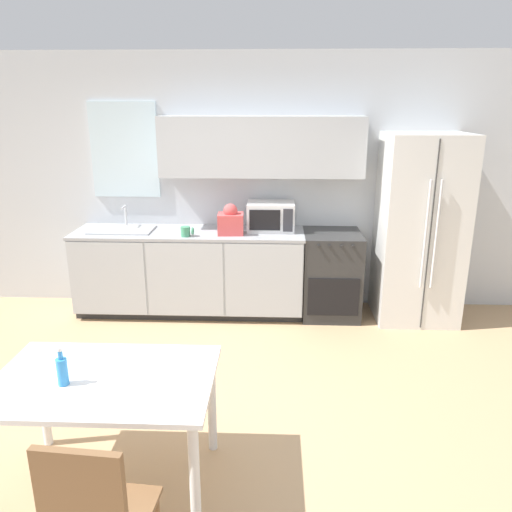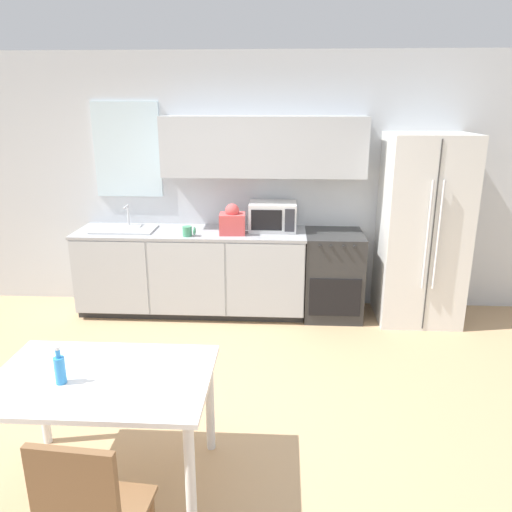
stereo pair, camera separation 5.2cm
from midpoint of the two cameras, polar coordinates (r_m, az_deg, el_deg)
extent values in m
plane|color=tan|center=(3.88, -6.68, -17.34)|extent=(12.00, 12.00, 0.00)
cube|color=silver|center=(5.46, -3.28, 8.26)|extent=(12.00, 0.06, 2.70)
cube|color=silver|center=(5.59, -14.21, 11.68)|extent=(0.71, 0.04, 0.99)
cube|color=#B2B7BC|center=(5.20, 1.17, 12.38)|extent=(2.08, 0.32, 0.60)
cube|color=#333333|center=(5.57, -6.81, -5.71)|extent=(2.38, 0.57, 0.08)
cube|color=#B2B7BC|center=(5.39, -7.03, -1.55)|extent=(2.38, 0.63, 0.79)
cube|color=#B2B7BC|center=(5.30, -16.12, -2.45)|extent=(0.77, 0.01, 0.77)
cube|color=#B2B7BC|center=(5.09, -7.64, -2.69)|extent=(0.77, 0.01, 0.77)
cube|color=#B2B7BC|center=(5.01, 1.34, -2.89)|extent=(0.77, 0.01, 0.77)
cube|color=#9EA0A5|center=(5.27, -7.19, 2.70)|extent=(2.41, 0.65, 0.03)
cube|color=#2D2D2D|center=(5.34, 9.03, -2.10)|extent=(0.60, 0.63, 0.90)
cube|color=black|center=(5.09, 9.31, -4.72)|extent=(0.52, 0.01, 0.40)
cylinder|color=#262626|center=(4.90, 7.67, 1.08)|extent=(0.03, 0.02, 0.03)
cylinder|color=#262626|center=(4.91, 8.92, 1.06)|extent=(0.03, 0.02, 0.03)
cylinder|color=#262626|center=(4.92, 10.30, 1.03)|extent=(0.03, 0.02, 0.03)
cylinder|color=#262626|center=(4.94, 11.53, 1.01)|extent=(0.03, 0.02, 0.03)
cube|color=silver|center=(5.33, 18.72, 2.83)|extent=(0.81, 0.70, 1.91)
cube|color=#3F3F3F|center=(5.01, 19.74, 1.83)|extent=(0.01, 0.01, 1.85)
cylinder|color=silver|center=(4.96, 19.31, 2.19)|extent=(0.02, 0.02, 1.05)
cylinder|color=silver|center=(4.99, 20.42, 2.16)|extent=(0.02, 0.02, 1.05)
cube|color=#B7BABC|center=(5.43, -14.52, 2.98)|extent=(0.64, 0.40, 0.02)
cylinder|color=silver|center=(5.56, -14.13, 4.57)|extent=(0.02, 0.02, 0.22)
cylinder|color=silver|center=(5.47, -14.42, 5.43)|extent=(0.02, 0.14, 0.02)
cube|color=silver|center=(5.25, 2.21, 4.57)|extent=(0.49, 0.37, 0.29)
cube|color=black|center=(5.06, 1.51, 4.11)|extent=(0.31, 0.01, 0.21)
cube|color=#2D2D33|center=(5.06, 4.17, 4.07)|extent=(0.10, 0.01, 0.23)
cylinder|color=#3F8C66|center=(5.05, -7.57, 2.82)|extent=(0.09, 0.09, 0.10)
torus|color=#3F8C66|center=(5.04, -6.76, 2.87)|extent=(0.02, 0.08, 0.08)
cube|color=#D14C4C|center=(5.10, -2.42, 3.70)|extent=(0.27, 0.24, 0.21)
sphere|color=#D14C4C|center=(5.07, -2.44, 5.21)|extent=(0.15, 0.15, 0.14)
cube|color=white|center=(3.00, -16.77, -13.29)|extent=(1.23, 0.81, 0.03)
cylinder|color=white|center=(2.81, -6.92, -24.09)|extent=(0.06, 0.06, 0.69)
cylinder|color=white|center=(3.66, -22.88, -14.61)|extent=(0.06, 0.06, 0.69)
cylinder|color=white|center=(3.35, -4.83, -16.31)|extent=(0.06, 0.06, 0.69)
cube|color=brown|center=(2.29, -19.37, -24.87)|extent=(0.37, 0.07, 0.48)
cylinder|color=#338CD8|center=(2.97, -21.01, -12.10)|extent=(0.06, 0.06, 0.15)
cylinder|color=#338CD8|center=(2.92, -21.22, -10.35)|extent=(0.03, 0.03, 0.05)
cylinder|color=white|center=(2.90, -21.29, -9.75)|extent=(0.03, 0.03, 0.02)
camera|label=1|loc=(0.03, -89.61, 0.12)|focal=35.00mm
camera|label=2|loc=(0.03, 90.39, -0.12)|focal=35.00mm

